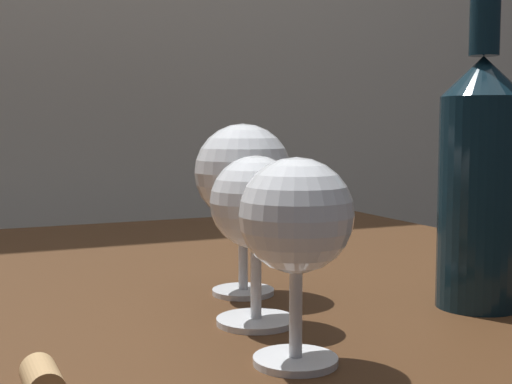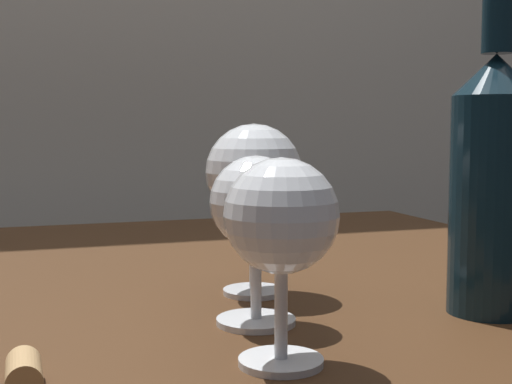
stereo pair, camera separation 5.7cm
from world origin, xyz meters
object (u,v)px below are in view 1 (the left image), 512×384
wine_glass_port (296,221)px  wine_glass_cabernet (256,208)px  wine_glass_rose (243,174)px  wine_bottle (480,174)px  cork (42,381)px

wine_glass_port → wine_glass_cabernet: size_ratio=1.02×
wine_glass_rose → wine_bottle: wine_bottle is taller
cork → wine_bottle: bearing=9.1°
wine_glass_rose → cork: bearing=-138.0°
wine_glass_port → cork: 0.19m
wine_glass_rose → cork: (-0.21, -0.19, -0.10)m
wine_bottle → wine_glass_rose: bearing=142.7°
wine_glass_cabernet → wine_bottle: bearing=-8.9°
wine_glass_rose → cork: wine_glass_rose is taller
wine_glass_port → wine_bottle: size_ratio=0.46×
wine_glass_port → wine_bottle: bearing=17.5°
wine_bottle → cork: wine_bottle is taller
wine_glass_rose → cork: 0.30m
wine_glass_port → wine_glass_rose: size_ratio=0.86×
wine_glass_port → wine_glass_cabernet: wine_glass_port is taller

